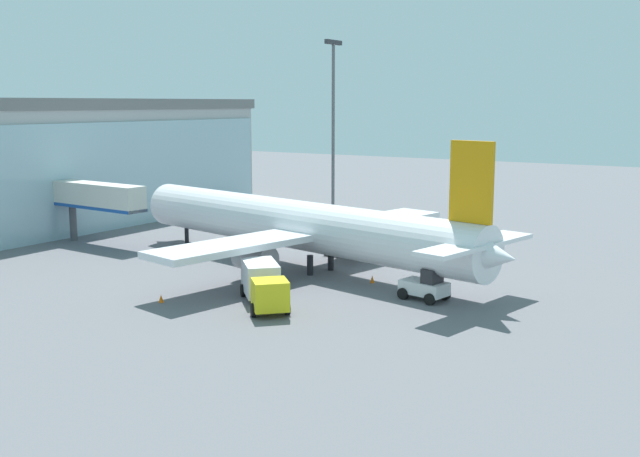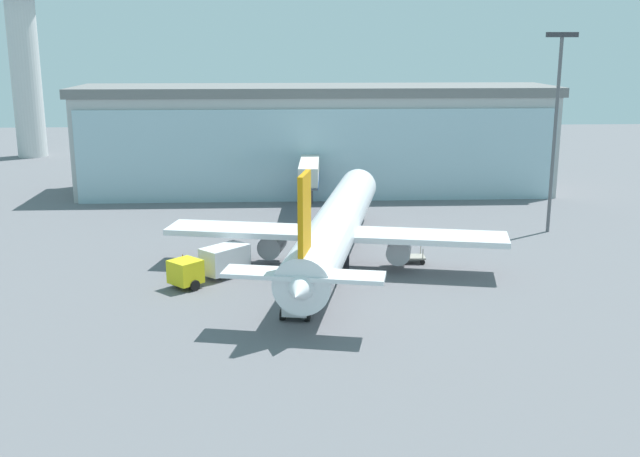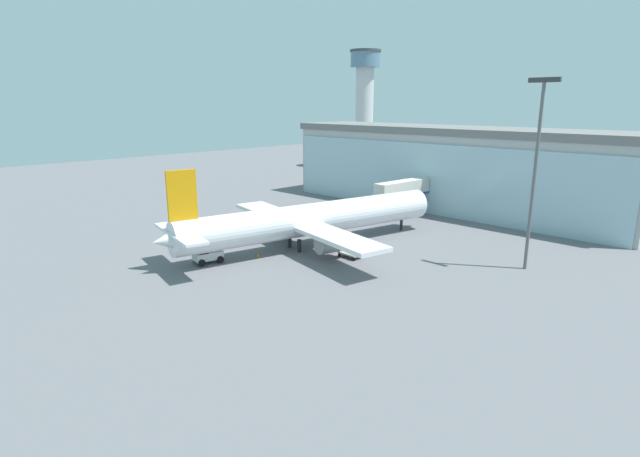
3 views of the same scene
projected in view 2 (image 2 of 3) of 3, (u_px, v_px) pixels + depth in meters
ground at (338, 281)px, 62.59m from camera, size 240.00×240.00×0.00m
terminal_building at (316, 139)px, 98.97m from camera, size 62.17×13.88×13.96m
jet_bridge at (309, 173)px, 87.60m from camera, size 2.96×11.20×5.95m
control_tower at (23, 46)px, 126.70m from camera, size 8.56×8.56×32.00m
apron_light_mast at (556, 118)px, 76.12m from camera, size 3.20×0.40×20.42m
airplane at (336, 226)px, 66.45m from camera, size 30.01×39.70×11.05m
catering_truck at (213, 263)px, 62.56m from camera, size 6.71×6.72×2.65m
baggage_cart at (409, 257)px, 67.84m from camera, size 2.86×1.71×1.50m
pushback_tug at (297, 303)px, 54.48m from camera, size 2.68×3.48×2.30m
safety_cone_nose at (326, 288)px, 60.07m from camera, size 0.36×0.36×0.55m
safety_cone_wingtip at (183, 257)px, 68.74m from camera, size 0.36×0.36×0.55m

